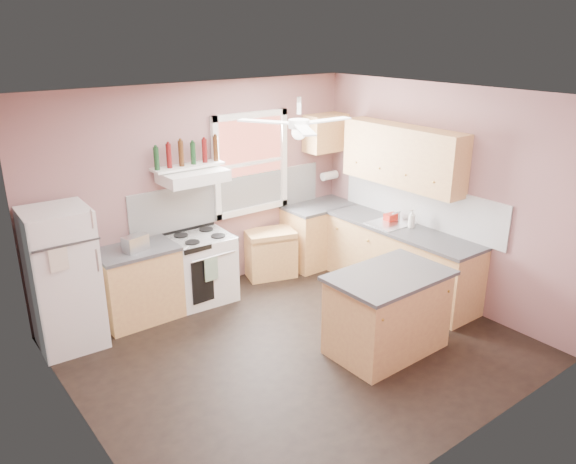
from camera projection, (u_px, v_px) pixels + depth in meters
floor at (297, 348)px, 6.14m from camera, size 4.50×4.50×0.00m
ceiling at (299, 97)px, 5.22m from camera, size 4.50×4.50×0.00m
wall_back at (200, 190)px, 7.19m from camera, size 4.50×0.05×2.70m
wall_right at (441, 195)px, 6.98m from camera, size 0.05×4.00×2.70m
wall_left at (71, 294)px, 4.38m from camera, size 0.05×4.00×2.70m
backsplash_back at (232, 198)px, 7.48m from camera, size 2.90×0.03×0.55m
backsplash_right at (419, 203)px, 7.25m from camera, size 0.03×2.60×0.55m
window_view at (250, 163)px, 7.50m from camera, size 1.00×0.02×1.20m
window_frame at (251, 164)px, 7.48m from camera, size 1.16×0.07×1.36m
refrigerator at (64, 279)px, 5.97m from camera, size 0.70×0.68×1.57m
base_cabinet_left at (139, 285)px, 6.66m from camera, size 0.90×0.60×0.86m
counter_left at (135, 250)px, 6.50m from camera, size 0.92×0.62×0.04m
toaster at (135, 243)px, 6.41m from camera, size 0.31×0.23×0.18m
stove at (201, 268)px, 7.14m from camera, size 0.79×0.69×0.86m
range_hood at (193, 176)px, 6.76m from camera, size 0.78×0.50×0.14m
bottle_shelf at (188, 166)px, 6.82m from camera, size 0.90×0.26×0.03m
cart at (270, 253)px, 7.85m from camera, size 0.77×0.62×0.67m
base_cabinet_corner at (319, 235)px, 8.27m from camera, size 1.00×0.60×0.86m
base_cabinet_right at (400, 261)px, 7.34m from camera, size 0.60×2.20×0.86m
counter_corner at (319, 206)px, 8.11m from camera, size 1.02×0.62×0.04m
counter_right at (402, 229)px, 7.18m from camera, size 0.62×2.22×0.04m
sink at (390, 224)px, 7.32m from camera, size 0.55×0.45×0.03m
faucet at (399, 216)px, 7.39m from camera, size 0.03×0.03×0.14m
upper_cabinet_right at (402, 156)px, 7.10m from camera, size 0.33×1.80×0.76m
upper_cabinet_corner at (326, 133)px, 7.97m from camera, size 0.60×0.33×0.52m
paper_towel at (329, 176)px, 8.29m from camera, size 0.26×0.12×0.12m
island at (387, 314)px, 5.98m from camera, size 1.21×0.77×0.86m
island_top at (390, 276)px, 5.83m from camera, size 1.28×0.84×0.04m
ceiling_fan_hub at (299, 124)px, 5.31m from camera, size 0.20×0.20×0.08m
soap_bottle at (412, 219)px, 7.13m from camera, size 0.10×0.09×0.24m
red_caddy at (391, 217)px, 7.41m from camera, size 0.19×0.13×0.10m
wine_bottles at (188, 153)px, 6.77m from camera, size 0.86×0.06×0.31m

